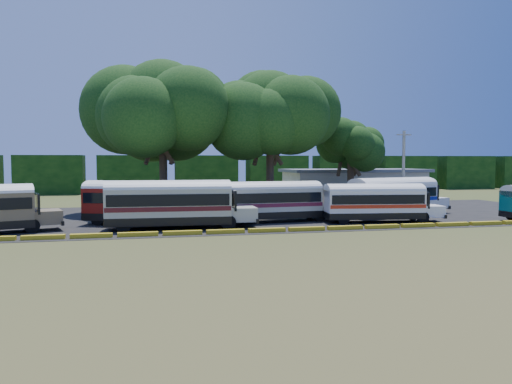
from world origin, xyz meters
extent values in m
plane|color=#2D4918|center=(0.00, 0.00, 0.00)|extent=(160.00, 160.00, 0.00)
cube|color=black|center=(1.00, 12.00, 0.01)|extent=(64.00, 24.00, 0.02)
cube|color=gold|center=(-16.50, 1.00, 0.15)|extent=(2.70, 0.45, 0.30)
cube|color=gold|center=(-13.50, 1.00, 0.15)|extent=(2.70, 0.45, 0.30)
cube|color=gold|center=(-10.50, 1.00, 0.15)|extent=(2.70, 0.45, 0.30)
cube|color=gold|center=(-7.50, 1.00, 0.15)|extent=(2.70, 0.45, 0.30)
cube|color=gold|center=(-4.50, 1.00, 0.15)|extent=(2.70, 0.45, 0.30)
cube|color=gold|center=(-1.50, 1.00, 0.15)|extent=(2.70, 0.45, 0.30)
cube|color=gold|center=(1.50, 1.00, 0.15)|extent=(2.70, 0.45, 0.30)
cube|color=gold|center=(4.50, 1.00, 0.15)|extent=(2.70, 0.45, 0.30)
cube|color=gold|center=(7.50, 1.00, 0.15)|extent=(2.70, 0.45, 0.30)
cube|color=gold|center=(10.50, 1.00, 0.15)|extent=(2.70, 0.45, 0.30)
cube|color=gold|center=(13.50, 1.00, 0.15)|extent=(2.70, 0.45, 0.30)
cube|color=gold|center=(16.50, 1.00, 0.15)|extent=(2.70, 0.45, 0.30)
cube|color=beige|center=(18.00, 30.00, 1.80)|extent=(18.00, 8.00, 3.60)
cube|color=slate|center=(18.00, 30.00, 3.80)|extent=(19.00, 9.00, 0.40)
cube|color=black|center=(-24.00, 48.00, 3.00)|extent=(10.00, 4.00, 6.00)
cube|color=black|center=(-12.00, 48.00, 3.00)|extent=(10.00, 4.00, 6.00)
cube|color=black|center=(0.00, 48.00, 3.00)|extent=(10.00, 4.00, 6.00)
cube|color=black|center=(12.00, 48.00, 3.00)|extent=(10.00, 4.00, 6.00)
cube|color=black|center=(24.00, 48.00, 3.00)|extent=(10.00, 4.00, 6.00)
cube|color=black|center=(36.00, 48.00, 3.00)|extent=(10.00, 4.00, 6.00)
cube|color=black|center=(48.00, 48.00, 3.00)|extent=(10.00, 4.00, 6.00)
cylinder|color=black|center=(-17.82, 4.22, 0.53)|extent=(1.09, 0.59, 1.05)
cylinder|color=black|center=(-18.48, 6.38, 0.53)|extent=(1.09, 0.59, 1.05)
cube|color=olive|center=(-17.04, 5.64, 1.00)|extent=(2.49, 2.77, 1.00)
cube|color=black|center=(-17.68, 5.44, 2.03)|extent=(0.86, 2.36, 1.45)
cube|color=black|center=(-16.18, 5.90, 0.58)|extent=(0.93, 2.52, 0.32)
cylinder|color=black|center=(-6.79, 4.95, 0.54)|extent=(1.11, 0.65, 1.07)
cylinder|color=black|center=(-5.99, 7.10, 0.54)|extent=(1.11, 0.65, 1.07)
cylinder|color=black|center=(-13.63, 7.48, 0.54)|extent=(1.11, 0.65, 1.07)
cylinder|color=black|center=(-12.83, 9.64, 0.54)|extent=(1.11, 0.65, 1.07)
cube|color=black|center=(-10.31, 7.48, 0.70)|extent=(9.17, 5.57, 0.59)
cube|color=maroon|center=(-10.31, 7.48, 1.97)|extent=(9.17, 5.57, 1.96)
cube|color=black|center=(-10.31, 7.48, 2.20)|extent=(8.87, 5.50, 0.82)
ellipsoid|color=silver|center=(-10.31, 7.48, 2.95)|extent=(9.17, 5.57, 1.21)
cube|color=maroon|center=(-5.29, 5.62, 1.02)|extent=(2.63, 2.88, 1.02)
cube|color=black|center=(-5.92, 5.85, 2.07)|extent=(1.01, 2.37, 1.47)
cube|color=black|center=(-4.43, 5.30, 0.59)|extent=(1.09, 2.53, 0.32)
cube|color=black|center=(-14.38, 8.99, 0.59)|extent=(1.09, 2.53, 0.32)
cylinder|color=black|center=(-3.97, 2.82, 0.56)|extent=(1.12, 0.35, 1.11)
cylinder|color=black|center=(-3.88, 5.20, 0.56)|extent=(1.12, 0.35, 1.11)
cylinder|color=black|center=(-11.53, 3.12, 0.56)|extent=(1.12, 0.35, 1.11)
cylinder|color=black|center=(-11.43, 5.50, 0.56)|extent=(1.12, 0.35, 1.11)
cube|color=black|center=(-8.26, 4.18, 0.72)|extent=(9.22, 3.13, 0.61)
cube|color=#B9B8A3|center=(-8.26, 4.18, 2.04)|extent=(9.22, 3.13, 2.04)
cube|color=black|center=(-8.26, 4.18, 2.29)|extent=(8.86, 3.19, 0.86)
cube|color=#4E1418|center=(-8.26, 4.18, 1.63)|extent=(9.13, 3.17, 0.33)
ellipsoid|color=silver|center=(-8.26, 4.18, 3.06)|extent=(9.22, 3.13, 1.25)
cube|color=#B9B8A3|center=(-2.70, 3.97, 1.06)|extent=(2.10, 2.52, 1.06)
cube|color=black|center=(-3.40, 3.99, 2.14)|extent=(0.27, 2.56, 1.53)
cube|color=black|center=(-1.75, 3.93, 0.61)|extent=(0.31, 2.73, 0.33)
cube|color=black|center=(-12.76, 4.36, 0.61)|extent=(0.31, 2.73, 0.33)
cylinder|color=black|center=(4.32, 6.01, 0.52)|extent=(1.05, 0.37, 1.03)
cylinder|color=black|center=(4.14, 8.21, 0.52)|extent=(1.05, 0.37, 1.03)
cylinder|color=black|center=(-2.67, 5.44, 0.52)|extent=(1.05, 0.37, 1.03)
cylinder|color=black|center=(-2.85, 7.64, 0.52)|extent=(1.05, 0.37, 1.03)
cube|color=black|center=(0.22, 6.79, 0.67)|extent=(8.64, 3.26, 0.57)
cube|color=beige|center=(0.22, 6.79, 1.89)|extent=(8.64, 3.26, 1.89)
cube|color=black|center=(0.22, 6.79, 2.12)|extent=(8.31, 3.29, 0.79)
cube|color=maroon|center=(0.22, 6.79, 1.51)|extent=(8.56, 3.29, 0.31)
ellipsoid|color=silver|center=(0.22, 6.79, 2.84)|extent=(8.64, 3.26, 1.16)
cube|color=beige|center=(5.36, 7.21, 0.98)|extent=(2.03, 2.41, 0.98)
cube|color=black|center=(4.71, 7.15, 1.99)|extent=(0.35, 2.38, 1.42)
cube|color=black|center=(6.24, 7.28, 0.57)|extent=(0.39, 2.53, 0.31)
cube|color=black|center=(-3.94, 6.45, 0.57)|extent=(0.39, 2.53, 0.31)
cylinder|color=black|center=(12.19, 3.07, 0.49)|extent=(1.00, 0.39, 0.98)
cylinder|color=black|center=(12.45, 5.14, 0.49)|extent=(1.00, 0.39, 0.98)
cylinder|color=black|center=(5.59, 3.89, 0.49)|extent=(1.00, 0.39, 0.98)
cylinder|color=black|center=(5.85, 5.97, 0.49)|extent=(1.00, 0.39, 0.98)
cube|color=black|center=(8.53, 4.58, 0.64)|extent=(8.26, 3.42, 0.54)
cube|color=white|center=(8.53, 4.58, 1.80)|extent=(8.26, 3.42, 1.79)
cube|color=black|center=(8.53, 4.58, 2.01)|extent=(7.95, 3.44, 0.75)
cube|color=red|center=(8.53, 4.58, 1.44)|extent=(8.19, 3.45, 0.29)
ellipsoid|color=silver|center=(8.53, 4.58, 2.69)|extent=(8.26, 3.42, 1.10)
cube|color=white|center=(13.39, 3.97, 0.93)|extent=(2.02, 2.35, 0.93)
cube|color=black|center=(12.78, 4.05, 1.88)|extent=(0.43, 2.25, 1.34)
cube|color=black|center=(14.21, 3.87, 0.54)|extent=(0.47, 2.40, 0.29)
cube|color=black|center=(4.60, 5.07, 0.54)|extent=(0.47, 2.40, 0.29)
cylinder|color=black|center=(16.94, 9.00, 0.54)|extent=(1.12, 0.60, 1.08)
cylinder|color=black|center=(16.28, 11.21, 0.54)|extent=(1.12, 0.60, 1.08)
cylinder|color=black|center=(9.92, 6.91, 0.54)|extent=(1.12, 0.60, 1.08)
cylinder|color=black|center=(9.26, 9.12, 0.54)|extent=(1.12, 0.60, 1.08)
cube|color=black|center=(12.59, 8.91, 0.70)|extent=(9.23, 5.10, 0.59)
cube|color=white|center=(12.59, 8.91, 1.98)|extent=(9.23, 5.10, 1.97)
cube|color=black|center=(12.59, 8.91, 2.21)|extent=(8.91, 5.06, 0.83)
cube|color=navy|center=(12.59, 8.91, 1.58)|extent=(9.16, 5.12, 0.32)
ellipsoid|color=silver|center=(12.59, 8.91, 2.96)|extent=(9.23, 5.10, 1.21)
cube|color=white|center=(17.75, 10.45, 1.02)|extent=(2.53, 2.82, 1.02)
cube|color=black|center=(17.10, 10.25, 2.08)|extent=(0.86, 2.42, 1.48)
cube|color=black|center=(18.62, 10.71, 0.59)|extent=(0.94, 2.58, 0.32)
cube|color=black|center=(8.41, 7.66, 0.59)|extent=(0.94, 2.58, 0.32)
cylinder|color=black|center=(20.91, 3.52, 0.47)|extent=(0.94, 0.28, 0.94)
cube|color=black|center=(19.85, 2.50, 0.52)|extent=(0.20, 2.30, 0.28)
cylinder|color=#382A1C|center=(-8.10, 17.55, 3.66)|extent=(0.80, 0.80, 7.32)
cylinder|color=#382A1C|center=(-6.88, 18.00, 6.79)|extent=(1.33, 2.66, 4.18)
cylinder|color=#382A1C|center=(-9.10, 18.39, 6.79)|extent=(2.05, 2.33, 4.18)
cylinder|color=#382A1C|center=(-8.32, 16.27, 6.79)|extent=(2.70, 0.90, 4.18)
ellipsoid|color=black|center=(-8.10, 17.55, 10.69)|extent=(12.20, 12.20, 8.95)
cylinder|color=#382A1C|center=(3.06, 17.86, 3.58)|extent=(0.80, 0.80, 7.15)
cylinder|color=#382A1C|center=(4.29, 18.30, 6.64)|extent=(1.31, 2.61, 4.09)
cylinder|color=#382A1C|center=(2.07, 18.70, 6.64)|extent=(2.02, 2.29, 4.09)
cylinder|color=#382A1C|center=(2.84, 16.58, 6.64)|extent=(2.65, 0.89, 4.09)
ellipsoid|color=black|center=(3.06, 17.86, 10.46)|extent=(11.24, 11.24, 8.25)
cylinder|color=#382A1C|center=(14.28, 22.54, 2.55)|extent=(0.80, 0.80, 5.11)
cylinder|color=#382A1C|center=(15.50, 22.98, 4.74)|extent=(1.09, 2.01, 2.99)
cylinder|color=#382A1C|center=(13.28, 23.37, 4.74)|extent=(1.61, 1.80, 2.99)
cylinder|color=#382A1C|center=(14.05, 21.26, 4.74)|extent=(2.02, 0.78, 2.99)
ellipsoid|color=black|center=(14.28, 22.54, 7.62)|extent=(6.38, 6.38, 4.68)
cylinder|color=gray|center=(15.70, 12.61, 4.08)|extent=(0.30, 0.30, 8.16)
cube|color=gray|center=(15.70, 12.61, 7.76)|extent=(1.60, 0.12, 0.12)
camera|label=1|loc=(-10.11, -33.43, 5.12)|focal=35.00mm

